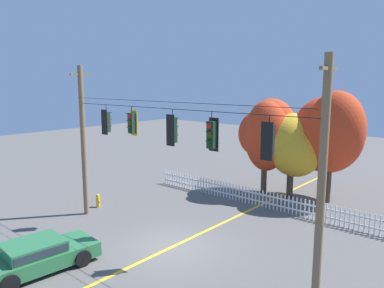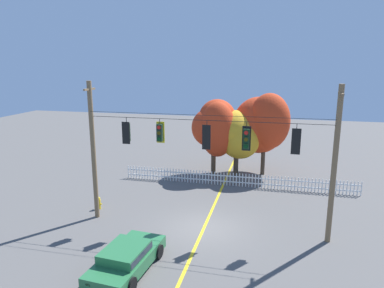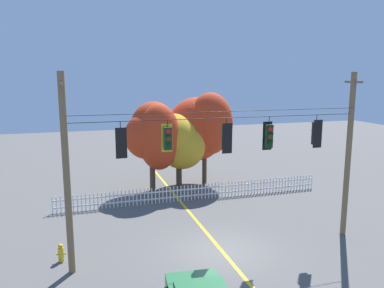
% 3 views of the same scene
% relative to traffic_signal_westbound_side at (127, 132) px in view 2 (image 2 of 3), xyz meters
% --- Properties ---
extents(ground, '(80.00, 80.00, 0.00)m').
position_rel_traffic_signal_westbound_side_xyz_m(ground, '(4.22, 0.01, -5.04)').
color(ground, '#565451').
extents(lane_centerline_stripe, '(0.16, 36.00, 0.01)m').
position_rel_traffic_signal_westbound_side_xyz_m(lane_centerline_stripe, '(4.22, 0.01, -5.04)').
color(lane_centerline_stripe, gold).
rests_on(lane_centerline_stripe, ground).
extents(signal_support_span, '(12.78, 1.10, 7.74)m').
position_rel_traffic_signal_westbound_side_xyz_m(signal_support_span, '(4.22, 0.01, -1.08)').
color(signal_support_span, brown).
rests_on(signal_support_span, ground).
extents(traffic_signal_westbound_side, '(0.43, 0.38, 1.41)m').
position_rel_traffic_signal_westbound_side_xyz_m(traffic_signal_westbound_side, '(0.00, 0.00, 0.00)').
color(traffic_signal_westbound_side, black).
extents(traffic_signal_northbound_primary, '(0.43, 0.38, 1.30)m').
position_rel_traffic_signal_westbound_side_xyz_m(traffic_signal_northbound_primary, '(1.84, 0.02, 0.07)').
color(traffic_signal_northbound_primary, black).
extents(traffic_signal_northbound_secondary, '(0.43, 0.38, 1.47)m').
position_rel_traffic_signal_westbound_side_xyz_m(traffic_signal_northbound_secondary, '(4.33, -0.00, -0.02)').
color(traffic_signal_northbound_secondary, black).
extents(traffic_signal_southbound_primary, '(0.43, 0.38, 1.48)m').
position_rel_traffic_signal_westbound_side_xyz_m(traffic_signal_southbound_primary, '(6.31, 0.02, -0.04)').
color(traffic_signal_southbound_primary, black).
extents(traffic_signal_eastbound_side, '(0.43, 0.38, 1.46)m').
position_rel_traffic_signal_westbound_side_xyz_m(traffic_signal_eastbound_side, '(8.66, -0.00, -0.02)').
color(traffic_signal_eastbound_side, black).
extents(white_picket_fence, '(16.65, 0.06, 0.98)m').
position_rel_traffic_signal_westbound_side_xyz_m(white_picket_fence, '(5.16, 7.05, -4.55)').
color(white_picket_fence, white).
rests_on(white_picket_fence, ground).
extents(autumn_maple_near_fence, '(3.52, 3.39, 5.91)m').
position_rel_traffic_signal_westbound_side_xyz_m(autumn_maple_near_fence, '(3.13, 9.61, -1.15)').
color(autumn_maple_near_fence, brown).
rests_on(autumn_maple_near_fence, ground).
extents(autumn_maple_mid, '(3.81, 3.43, 5.10)m').
position_rel_traffic_signal_westbound_side_xyz_m(autumn_maple_mid, '(4.77, 9.85, -1.81)').
color(autumn_maple_mid, '#473828').
rests_on(autumn_maple_mid, ground).
extents(autumn_oak_far_east, '(4.44, 3.90, 6.46)m').
position_rel_traffic_signal_westbound_side_xyz_m(autumn_oak_far_east, '(6.71, 10.54, -1.03)').
color(autumn_oak_far_east, '#473828').
rests_on(autumn_oak_far_east, ground).
extents(parked_car, '(2.27, 4.37, 1.15)m').
position_rel_traffic_signal_westbound_side_xyz_m(parked_car, '(1.81, -4.66, -4.44)').
color(parked_car, '#286B3D').
rests_on(parked_car, ground).
extents(fire_hydrant, '(0.38, 0.22, 0.77)m').
position_rel_traffic_signal_westbound_side_xyz_m(fire_hydrant, '(-2.48, 1.05, -4.67)').
color(fire_hydrant, gold).
rests_on(fire_hydrant, ground).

